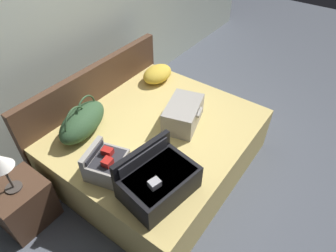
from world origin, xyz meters
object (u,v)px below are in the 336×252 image
at_px(hard_case_small, 107,164).
at_px(table_lamp, 0,163).
at_px(bed, 159,147).
at_px(hard_case_medium, 183,114).
at_px(duffel_bag, 82,121).
at_px(pillow_near_headboard, 157,74).
at_px(nightstand, 23,203).
at_px(hard_case_large, 158,181).

distance_m(hard_case_small, table_lamp, 0.80).
height_order(bed, hard_case_small, hard_case_small).
bearing_deg(hard_case_small, hard_case_medium, -26.04).
distance_m(bed, hard_case_small, 0.77).
bearing_deg(duffel_bag, bed, -50.70).
distance_m(bed, hard_case_medium, 0.46).
bearing_deg(bed, pillow_near_headboard, 37.88).
relative_size(duffel_bag, nightstand, 1.43).
xyz_separation_m(bed, hard_case_large, (-0.58, -0.45, 0.40)).
xyz_separation_m(hard_case_large, nightstand, (-0.65, 1.02, -0.43)).
bearing_deg(duffel_bag, pillow_near_headboard, -0.93).
xyz_separation_m(bed, hard_case_small, (-0.68, 0.01, 0.37)).
relative_size(pillow_near_headboard, table_lamp, 0.99).
xyz_separation_m(bed, duffel_bag, (-0.45, 0.55, 0.39)).
distance_m(hard_case_medium, duffel_bag, 0.96).
bearing_deg(nightstand, hard_case_small, -45.51).
bearing_deg(hard_case_medium, hard_case_large, -175.46).
relative_size(hard_case_large, duffel_bag, 0.94).
relative_size(bed, hard_case_large, 3.06).
relative_size(bed, hard_case_medium, 3.56).
xyz_separation_m(hard_case_large, hard_case_small, (-0.10, 0.46, -0.03)).
relative_size(bed, pillow_near_headboard, 4.74).
bearing_deg(bed, duffel_bag, 129.30).
bearing_deg(table_lamp, duffel_bag, -1.11).
bearing_deg(hard_case_medium, bed, 128.69).
xyz_separation_m(duffel_bag, table_lamp, (-0.78, 0.02, 0.12)).
relative_size(hard_case_large, hard_case_small, 1.63).
relative_size(hard_case_large, table_lamp, 1.53).
height_order(hard_case_small, pillow_near_headboard, hard_case_small).
xyz_separation_m(nightstand, table_lamp, (-0.00, 0.00, 0.55)).
bearing_deg(table_lamp, bed, -24.71).
xyz_separation_m(bed, table_lamp, (-1.23, 0.57, 0.51)).
xyz_separation_m(hard_case_medium, table_lamp, (-1.44, 0.71, 0.13)).
xyz_separation_m(hard_case_medium, pillow_near_headboard, (0.47, 0.68, -0.03)).
xyz_separation_m(hard_case_large, hard_case_medium, (0.80, 0.30, -0.02)).
height_order(hard_case_small, duffel_bag, duffel_bag).
relative_size(hard_case_medium, table_lamp, 1.31).
xyz_separation_m(hard_case_large, table_lamp, (-0.65, 1.02, 0.12)).
bearing_deg(bed, hard_case_small, 179.43).
distance_m(hard_case_medium, hard_case_small, 0.91).
relative_size(bed, nightstand, 4.15).
xyz_separation_m(duffel_bag, pillow_near_headboard, (1.13, -0.02, -0.04)).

